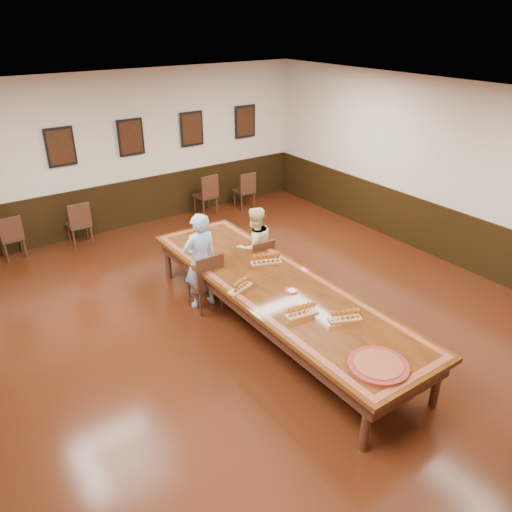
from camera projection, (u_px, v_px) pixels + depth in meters
floor at (275, 330)px, 7.33m from camera, size 8.00×10.00×0.02m
ceiling at (280, 104)px, 5.91m from camera, size 8.00×10.00×0.02m
wall_back at (131, 151)px, 10.30m from camera, size 8.00×0.02×3.20m
wall_right at (461, 177)px, 8.68m from camera, size 0.02×10.00×3.20m
chair_man at (204, 280)px, 7.67m from camera, size 0.46×0.50×0.97m
chair_woman at (258, 262)px, 8.30m from camera, size 0.43×0.47×0.88m
spare_chair_a at (11, 236)px, 9.30m from camera, size 0.42×0.45×0.86m
spare_chair_b at (78, 223)px, 9.82m from camera, size 0.43×0.47×0.91m
spare_chair_c at (205, 194)px, 11.30m from camera, size 0.48×0.51×0.95m
spare_chair_d at (244, 190)px, 11.70m from camera, size 0.44×0.47×0.87m
person_man at (200, 261)px, 7.61m from camera, size 0.57×0.37×1.54m
person_woman at (255, 247)px, 8.27m from camera, size 0.71×0.56×1.38m
pink_phone at (304, 270)px, 7.38m from camera, size 0.09×0.16×0.01m
wainscoting at (276, 300)px, 7.10m from camera, size 8.00×10.00×1.00m
conference_table at (276, 293)px, 7.06m from camera, size 1.40×5.00×0.76m
posters at (131, 137)px, 10.12m from camera, size 6.14×0.04×0.74m
flight_a at (240, 285)px, 6.85m from camera, size 0.43×0.25×0.15m
flight_b at (266, 259)px, 7.55m from camera, size 0.49×0.30×0.18m
flight_c at (302, 310)px, 6.27m from camera, size 0.44×0.20×0.16m
flight_d at (345, 315)px, 6.16m from camera, size 0.43×0.29×0.16m
red_plate_grp at (292, 291)px, 6.82m from camera, size 0.18×0.18×0.02m
carved_platter at (378, 365)px, 5.36m from camera, size 0.73×0.73×0.05m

